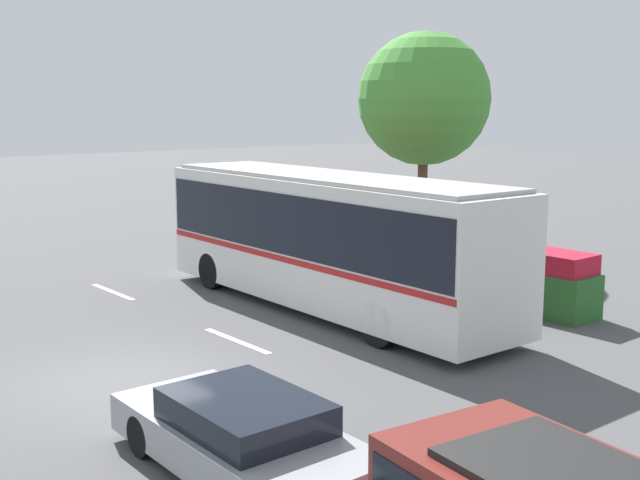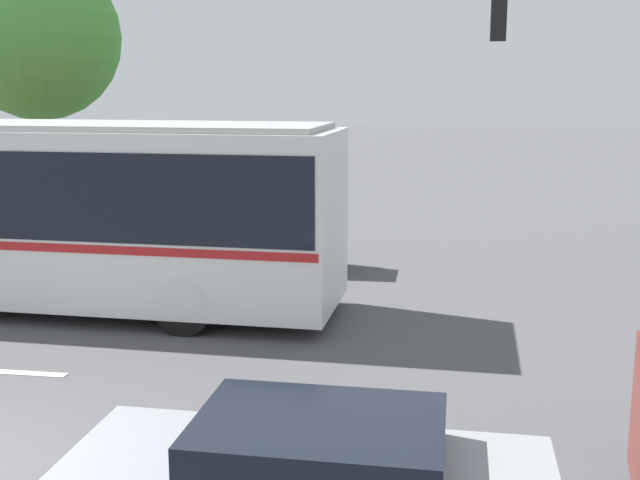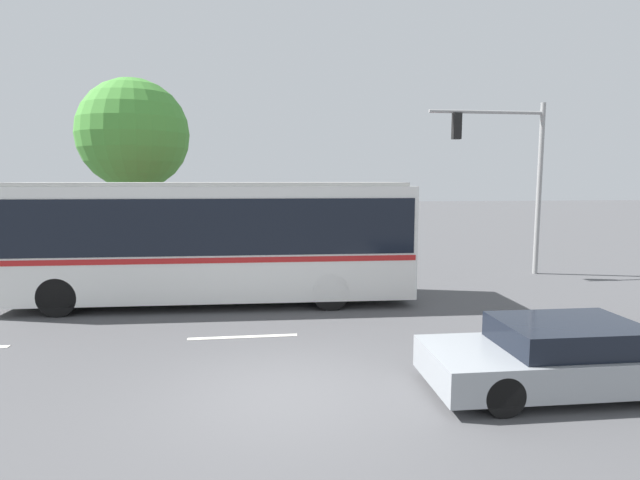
{
  "view_description": "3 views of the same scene",
  "coord_description": "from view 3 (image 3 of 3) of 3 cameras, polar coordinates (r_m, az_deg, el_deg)",
  "views": [
    {
      "loc": [
        13.05,
        -6.17,
        5.0
      ],
      "look_at": [
        -0.16,
        4.9,
        2.1
      ],
      "focal_mm": 44.36,
      "sensor_mm": 36.0,
      "label": 1
    },
    {
      "loc": [
        5.62,
        -6.95,
        4.05
      ],
      "look_at": [
        3.61,
        6.04,
        1.48
      ],
      "focal_mm": 44.83,
      "sensor_mm": 36.0,
      "label": 2
    },
    {
      "loc": [
        -0.46,
        -7.84,
        3.46
      ],
      "look_at": [
        1.09,
        4.15,
        2.0
      ],
      "focal_mm": 28.27,
      "sensor_mm": 36.0,
      "label": 3
    }
  ],
  "objects": [
    {
      "name": "street_tree_left",
      "position": [
        22.24,
        -20.35,
        11.11
      ],
      "size": [
        4.46,
        4.46,
        7.52
      ],
      "color": "brown",
      "rests_on": "ground"
    },
    {
      "name": "city_bus",
      "position": [
        14.38,
        -12.17,
        0.57
      ],
      "size": [
        11.16,
        2.98,
        3.38
      ],
      "rotation": [
        0.0,
        0.0,
        3.11
      ],
      "color": "silver",
      "rests_on": "ground"
    },
    {
      "name": "traffic_light_pole",
      "position": [
        19.52,
        21.11,
        8.07
      ],
      "size": [
        4.31,
        0.24,
        6.18
      ],
      "rotation": [
        0.0,
        0.0,
        3.14
      ],
      "color": "gray",
      "rests_on": "ground"
    },
    {
      "name": "flowering_hedge",
      "position": [
        18.24,
        -10.76,
        -1.73
      ],
      "size": [
        9.86,
        1.19,
        1.57
      ],
      "color": "#286028",
      "rests_on": "ground"
    },
    {
      "name": "ground_plane",
      "position": [
        8.58,
        -3.83,
        -16.91
      ],
      "size": [
        140.0,
        140.0,
        0.0
      ],
      "primitive_type": "plane",
      "color": "#4C4C4F"
    },
    {
      "name": "sedan_foreground",
      "position": [
        9.4,
        25.65,
        -11.82
      ],
      "size": [
        4.44,
        1.9,
        1.15
      ],
      "rotation": [
        0.0,
        0.0,
        3.12
      ],
      "color": "gray",
      "rests_on": "ground"
    },
    {
      "name": "lane_stripe_near",
      "position": [
        11.44,
        -8.71,
        -10.79
      ],
      "size": [
        2.4,
        0.16,
        0.01
      ],
      "primitive_type": "cube",
      "color": "silver",
      "rests_on": "ground"
    }
  ]
}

